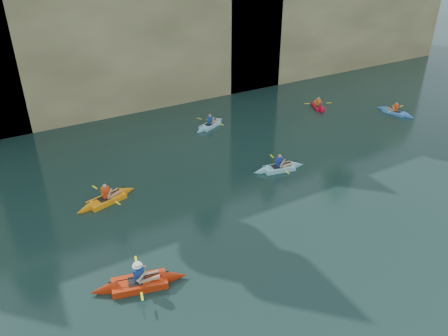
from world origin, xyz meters
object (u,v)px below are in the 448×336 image
main_kayaker (139,283)px  kayaker_orange (107,199)px  kayaker_ltblue_near (279,168)px  kayaker_red_far (318,106)px

main_kayaker → kayaker_orange: (0.74, 6.58, -0.03)m
kayaker_ltblue_near → main_kayaker: bearing=-143.5°
kayaker_orange → kayaker_red_far: 19.08m
kayaker_red_far → kayaker_ltblue_near: bearing=152.0°
kayaker_orange → kayaker_red_far: size_ratio=1.19×
main_kayaker → kayaker_red_far: bearing=45.5°
kayaker_orange → kayaker_ltblue_near: kayaker_orange is taller
main_kayaker → kayaker_ltblue_near: 11.46m
kayaker_red_far → main_kayaker: bearing=145.8°
main_kayaker → kayaker_ltblue_near: size_ratio=1.19×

